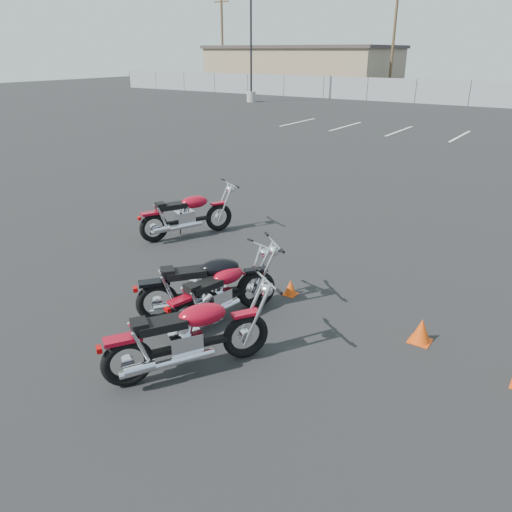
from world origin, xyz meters
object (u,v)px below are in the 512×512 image
Objects in this scene: motorcycle_third_red at (220,293)px; motorcycle_rear_red at (188,337)px; motorcycle_second_black at (207,285)px; motorcycle_front_red at (187,215)px.

motorcycle_rear_red is at bearing -69.03° from motorcycle_third_red.
motorcycle_second_black is 0.95× the size of motorcycle_rear_red.
motorcycle_front_red is at bearing 131.56° from motorcycle_rear_red.
motorcycle_rear_red reaches higher than motorcycle_front_red.
motorcycle_rear_red reaches higher than motorcycle_third_red.
motorcycle_rear_red is (0.75, -1.29, 0.00)m from motorcycle_second_black.
motorcycle_second_black is at bearing 120.03° from motorcycle_rear_red.
motorcycle_second_black reaches higher than motorcycle_front_red.
motorcycle_rear_red reaches higher than motorcycle_second_black.
motorcycle_front_red is 5.10m from motorcycle_rear_red.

